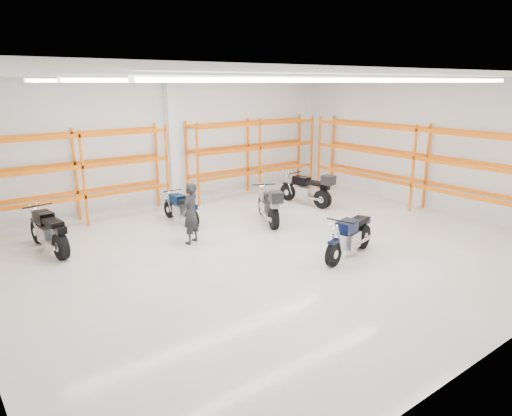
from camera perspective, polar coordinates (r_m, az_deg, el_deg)
ground at (r=12.44m, az=2.41°, el=-5.04°), size 14.00×14.00×0.00m
room_shell at (r=11.72m, az=2.51°, el=10.19°), size 14.02×12.02×4.51m
motorcycle_main at (r=12.01m, az=11.80°, el=-3.51°), size 2.22×0.88×1.11m
motorcycle_back_a at (r=13.18m, az=-24.45°, el=-2.80°), size 0.78×2.35×1.16m
motorcycle_back_b at (r=14.65m, az=-9.29°, el=-0.16°), size 0.67×2.01×0.99m
motorcycle_back_c at (r=14.45m, az=1.66°, el=0.33°), size 1.26×2.24×1.22m
motorcycle_back_d at (r=16.66m, az=6.68°, el=2.29°), size 0.82×2.38×1.22m
standing_man at (r=12.71m, az=-8.19°, el=-0.67°), size 0.75×0.66×1.72m
structural_column at (r=16.68m, az=-10.47°, el=7.96°), size 0.32×0.32×4.50m
pallet_racking_back_left at (r=15.21m, az=-21.28°, el=4.68°), size 5.67×0.87×3.00m
pallet_racking_back_right at (r=18.25m, az=-0.29°, el=7.37°), size 5.67×0.87×3.00m
pallet_racking_side at (r=16.76m, az=19.91°, el=5.83°), size 0.87×9.07×3.00m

